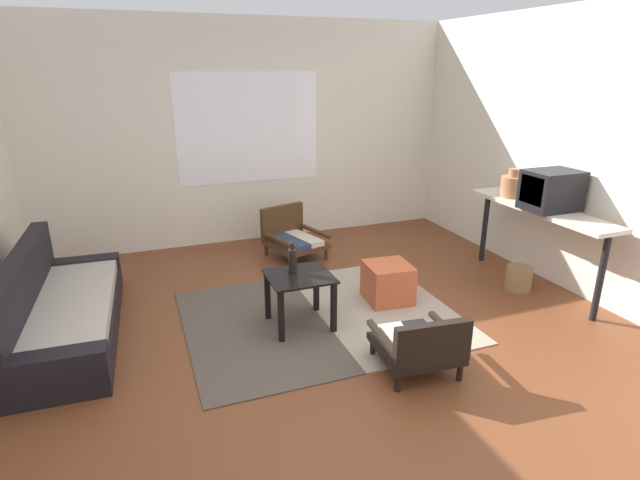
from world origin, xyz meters
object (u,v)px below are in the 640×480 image
object	(u,v)px
console_shelf	(540,216)
glass_bottle	(293,260)
armchair_by_window	(292,235)
ottoman_orange	(388,283)
wicker_basket	(518,278)
coffee_table	(300,287)
clay_vase	(512,186)
couch	(60,312)
armchair_striped_foreground	(420,345)
crt_television	(551,190)

from	to	relation	value
console_shelf	glass_bottle	bearing A→B (deg)	177.44
armchair_by_window	glass_bottle	bearing A→B (deg)	-107.14
ottoman_orange	wicker_basket	size ratio (longest dim) A/B	1.60
coffee_table	clay_vase	xyz separation A→B (m)	(2.48, 0.39, 0.59)
armchair_by_window	clay_vase	distance (m)	2.50
console_shelf	clay_vase	bearing A→B (deg)	90.00
armchair_by_window	console_shelf	xyz separation A→B (m)	(2.02, -1.71, 0.50)
couch	armchair_by_window	distance (m)	2.63
armchair_striped_foreground	glass_bottle	size ratio (longest dim) A/B	2.27
ottoman_orange	clay_vase	xyz separation A→B (m)	(1.54, 0.22, 0.77)
armchair_by_window	console_shelf	distance (m)	2.69
glass_bottle	ottoman_orange	bearing A→B (deg)	5.66
ottoman_orange	armchair_striped_foreground	bearing A→B (deg)	-106.80
crt_television	wicker_basket	bearing A→B (deg)	156.08
couch	glass_bottle	world-z (taller)	glass_bottle
ottoman_orange	crt_television	bearing A→B (deg)	-11.34
couch	armchair_striped_foreground	size ratio (longest dim) A/B	3.29
armchair_striped_foreground	glass_bottle	bearing A→B (deg)	121.14
armchair_striped_foreground	glass_bottle	xyz separation A→B (m)	(-0.63, 1.05, 0.36)
ottoman_orange	crt_television	world-z (taller)	crt_television
coffee_table	armchair_by_window	size ratio (longest dim) A/B	0.70
crt_television	clay_vase	xyz separation A→B (m)	(0.00, 0.53, -0.07)
coffee_table	armchair_striped_foreground	xyz separation A→B (m)	(0.60, -0.98, -0.14)
console_shelf	clay_vase	xyz separation A→B (m)	(0.00, 0.43, 0.21)
ottoman_orange	armchair_by_window	bearing A→B (deg)	107.91
couch	glass_bottle	xyz separation A→B (m)	(1.88, -0.45, 0.36)
console_shelf	armchair_striped_foreground	bearing A→B (deg)	-153.63
clay_vase	crt_television	bearing A→B (deg)	-90.34
couch	ottoman_orange	xyz separation A→B (m)	(2.85, -0.36, -0.04)
armchair_by_window	armchair_striped_foreground	bearing A→B (deg)	-86.98
armchair_striped_foreground	console_shelf	bearing A→B (deg)	26.37
armchair_by_window	wicker_basket	size ratio (longest dim) A/B	3.01
armchair_striped_foreground	wicker_basket	distance (m)	1.94
armchair_striped_foreground	wicker_basket	xyz separation A→B (m)	(1.71, 0.91, -0.11)
couch	armchair_by_window	bearing A→B (deg)	25.70
armchair_striped_foreground	crt_television	bearing A→B (deg)	23.95
ottoman_orange	glass_bottle	bearing A→B (deg)	-174.34
coffee_table	armchair_striped_foreground	distance (m)	1.15
armchair_striped_foreground	clay_vase	distance (m)	2.44
couch	coffee_table	bearing A→B (deg)	-15.28
coffee_table	crt_television	distance (m)	2.57
glass_bottle	wicker_basket	world-z (taller)	glass_bottle
ottoman_orange	glass_bottle	size ratio (longest dim) A/B	1.50
couch	clay_vase	distance (m)	4.46
coffee_table	console_shelf	world-z (taller)	console_shelf
couch	clay_vase	world-z (taller)	clay_vase
armchair_by_window	armchair_striped_foreground	distance (m)	2.65
crt_television	wicker_basket	size ratio (longest dim) A/B	1.93
clay_vase	wicker_basket	size ratio (longest dim) A/B	1.16
console_shelf	wicker_basket	world-z (taller)	console_shelf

